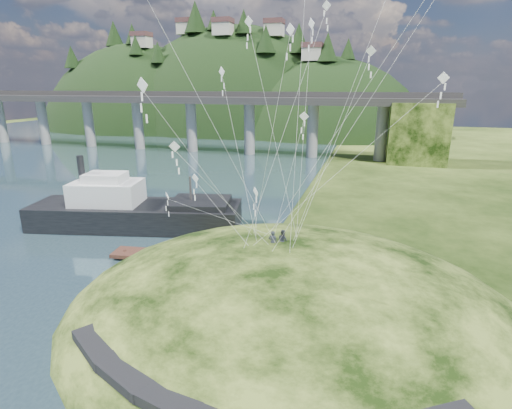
# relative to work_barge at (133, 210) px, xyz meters

# --- Properties ---
(ground) EXTENTS (320.00, 320.00, 0.00)m
(ground) POSITION_rel_work_barge_xyz_m (14.12, -15.17, -2.16)
(ground) COLOR black
(ground) RESTS_ON ground
(grass_hill) EXTENTS (36.00, 32.00, 13.00)m
(grass_hill) POSITION_rel_work_barge_xyz_m (22.12, -13.17, -3.66)
(grass_hill) COLOR black
(grass_hill) RESTS_ON ground
(footpath) EXTENTS (22.29, 5.84, 0.83)m
(footpath) POSITION_rel_work_barge_xyz_m (21.59, -24.92, -0.08)
(footpath) COLOR black
(footpath) RESTS_ON ground
(bridge) EXTENTS (160.00, 11.00, 15.00)m
(bridge) POSITION_rel_work_barge_xyz_m (-12.33, 54.89, 7.54)
(bridge) COLOR #2D2B2B
(bridge) RESTS_ON ground
(far_ridge) EXTENTS (153.00, 70.00, 94.50)m
(far_ridge) POSITION_rel_work_barge_xyz_m (-29.46, 107.00, -9.60)
(far_ridge) COLOR black
(far_ridge) RESTS_ON ground
(work_barge) EXTENTS (25.54, 11.82, 8.63)m
(work_barge) POSITION_rel_work_barge_xyz_m (0.00, 0.00, 0.00)
(work_barge) COLOR black
(work_barge) RESTS_ON ground
(wooden_dock) EXTENTS (14.94, 4.19, 1.05)m
(wooden_dock) POSITION_rel_work_barge_xyz_m (10.41, -7.19, -1.70)
(wooden_dock) COLOR #3C2018
(wooden_dock) RESTS_ON ground
(kite_flyers) EXTENTS (1.53, 1.38, 1.84)m
(kite_flyers) POSITION_rel_work_barge_xyz_m (20.68, -11.49, 3.66)
(kite_flyers) COLOR #282D36
(kite_flyers) RESTS_ON ground
(kite_swarm) EXTENTS (21.10, 16.44, 19.74)m
(kite_swarm) POSITION_rel_work_barge_xyz_m (20.73, -10.29, 16.09)
(kite_swarm) COLOR white
(kite_swarm) RESTS_ON ground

